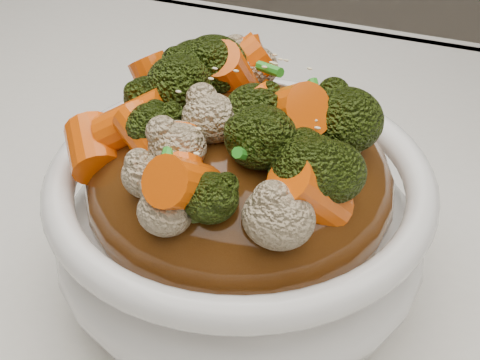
% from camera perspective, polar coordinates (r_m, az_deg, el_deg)
% --- Properties ---
extents(tablecloth, '(1.20, 0.80, 0.04)m').
position_cam_1_polar(tablecloth, '(0.44, 1.34, -10.87)').
color(tablecloth, white).
rests_on(tablecloth, dining_table).
extents(bowl, '(0.24, 0.24, 0.09)m').
position_cam_1_polar(bowl, '(0.40, 0.00, -3.76)').
color(bowl, white).
rests_on(bowl, tablecloth).
extents(sauce_base, '(0.19, 0.19, 0.10)m').
position_cam_1_polar(sauce_base, '(0.39, 0.00, -0.36)').
color(sauce_base, '#512B0E').
rests_on(sauce_base, bowl).
extents(carrots, '(0.19, 0.19, 0.05)m').
position_cam_1_polar(carrots, '(0.35, 0.00, 7.95)').
color(carrots, '#F65908').
rests_on(carrots, sauce_base).
extents(broccoli, '(0.19, 0.19, 0.05)m').
position_cam_1_polar(broccoli, '(0.35, 0.00, 7.80)').
color(broccoli, black).
rests_on(broccoli, sauce_base).
extents(cauliflower, '(0.19, 0.19, 0.04)m').
position_cam_1_polar(cauliflower, '(0.35, 0.00, 7.51)').
color(cauliflower, '#CAB38A').
rests_on(cauliflower, sauce_base).
extents(scallions, '(0.14, 0.14, 0.02)m').
position_cam_1_polar(scallions, '(0.35, 0.00, 8.10)').
color(scallions, '#299322').
rests_on(scallions, sauce_base).
extents(sesame_seeds, '(0.17, 0.17, 0.01)m').
position_cam_1_polar(sesame_seeds, '(0.35, 0.00, 8.10)').
color(sesame_seeds, beige).
rests_on(sesame_seeds, sauce_base).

